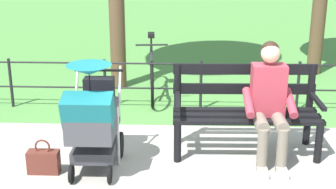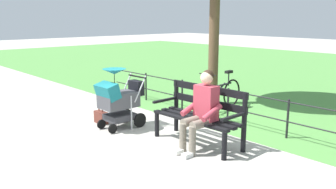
# 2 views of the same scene
# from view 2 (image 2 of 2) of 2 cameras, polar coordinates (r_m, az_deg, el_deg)

# --- Properties ---
(ground_plane) EXTENTS (60.00, 60.00, 0.00)m
(ground_plane) POSITION_cam_2_polar(r_m,az_deg,el_deg) (6.42, 1.40, -6.77)
(ground_plane) COLOR #ADA89E
(park_bench) EXTENTS (1.61, 0.64, 0.96)m
(park_bench) POSITION_cam_2_polar(r_m,az_deg,el_deg) (6.03, 5.21, -2.84)
(park_bench) COLOR black
(park_bench) RESTS_ON ground
(person_on_bench) EXTENTS (0.54, 0.74, 1.28)m
(person_on_bench) POSITION_cam_2_polar(r_m,az_deg,el_deg) (5.69, 5.32, -2.18)
(person_on_bench) COLOR slate
(person_on_bench) RESTS_ON ground
(stroller) EXTENTS (0.52, 0.90, 1.15)m
(stroller) POSITION_cam_2_polar(r_m,az_deg,el_deg) (6.84, -7.85, -0.52)
(stroller) COLOR black
(stroller) RESTS_ON ground
(handbag) EXTENTS (0.32, 0.14, 0.37)m
(handbag) POSITION_cam_2_polar(r_m,az_deg,el_deg) (7.33, -10.55, -3.50)
(handbag) COLOR brown
(handbag) RESTS_ON ground
(park_fence) EXTENTS (7.92, 0.04, 0.70)m
(park_fence) POSITION_cam_2_polar(r_m,az_deg,el_deg) (7.13, 11.21, -1.53)
(park_fence) COLOR black
(park_fence) RESTS_ON ground
(bicycle) EXTENTS (0.44, 1.66, 0.89)m
(bicycle) POSITION_cam_2_polar(r_m,az_deg,el_deg) (8.19, 8.13, -0.06)
(bicycle) COLOR black
(bicycle) RESTS_ON ground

